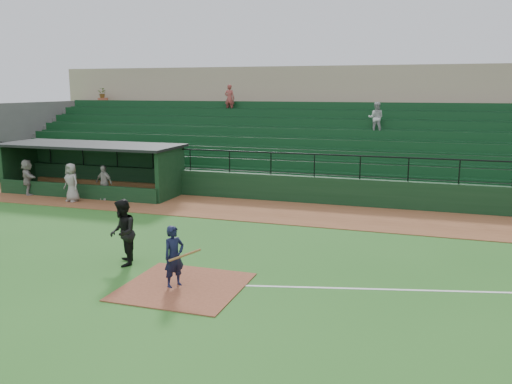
% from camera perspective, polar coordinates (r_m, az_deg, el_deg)
% --- Properties ---
extents(ground, '(90.00, 90.00, 0.00)m').
position_cam_1_polar(ground, '(15.04, -6.03, -8.69)').
color(ground, '#265E1E').
rests_on(ground, ground).
extents(warning_track, '(40.00, 4.00, 0.03)m').
position_cam_1_polar(warning_track, '(22.28, 2.41, -2.11)').
color(warning_track, brown).
rests_on(warning_track, ground).
extents(home_plate_dirt, '(3.00, 3.00, 0.03)m').
position_cam_1_polar(home_plate_dirt, '(14.19, -7.71, -9.89)').
color(home_plate_dirt, brown).
rests_on(home_plate_dirt, ground).
extents(foul_line, '(17.49, 4.44, 0.01)m').
position_cam_1_polar(foul_line, '(15.12, 25.48, -9.62)').
color(foul_line, white).
rests_on(foul_line, ground).
extents(stadium_structure, '(38.00, 13.08, 6.40)m').
position_cam_1_polar(stadium_structure, '(30.07, 6.87, 5.62)').
color(stadium_structure, black).
rests_on(stadium_structure, ground).
extents(dugout, '(8.90, 3.20, 2.42)m').
position_cam_1_polar(dugout, '(27.61, -16.51, 2.76)').
color(dugout, black).
rests_on(dugout, ground).
extents(batter_at_plate, '(1.11, 0.72, 1.62)m').
position_cam_1_polar(batter_at_plate, '(13.98, -8.67, -6.79)').
color(batter_at_plate, black).
rests_on(batter_at_plate, ground).
extents(umpire, '(1.08, 1.17, 1.93)m').
position_cam_1_polar(umpire, '(15.94, -13.97, -4.20)').
color(umpire, black).
rests_on(umpire, ground).
extents(dugout_player_a, '(0.98, 0.54, 1.58)m').
position_cam_1_polar(dugout_player_a, '(25.46, -15.82, 0.97)').
color(dugout_player_a, '#A49E99').
rests_on(dugout_player_a, warning_track).
extents(dugout_player_b, '(0.97, 0.77, 1.73)m').
position_cam_1_polar(dugout_player_b, '(25.49, -18.97, 0.97)').
color(dugout_player_b, gray).
rests_on(dugout_player_b, warning_track).
extents(dugout_player_c, '(1.53, 1.39, 1.70)m').
position_cam_1_polar(dugout_player_c, '(27.89, -23.07, 1.47)').
color(dugout_player_c, '#9E9994').
rests_on(dugout_player_c, warning_track).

